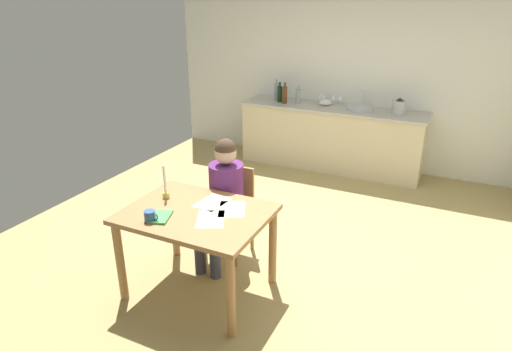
% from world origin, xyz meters
% --- Properties ---
extents(ground_plane, '(5.20, 5.20, 0.04)m').
position_xyz_m(ground_plane, '(0.00, 0.00, -0.02)').
color(ground_plane, tan).
extents(wall_back, '(5.20, 0.12, 2.60)m').
position_xyz_m(wall_back, '(0.00, 2.60, 1.30)').
color(wall_back, silver).
rests_on(wall_back, ground).
extents(kitchen_counter, '(2.60, 0.64, 0.90)m').
position_xyz_m(kitchen_counter, '(0.00, 2.24, 0.45)').
color(kitchen_counter, beige).
rests_on(kitchen_counter, ground).
extents(dining_table, '(1.15, 0.88, 0.76)m').
position_xyz_m(dining_table, '(-0.14, -1.08, 0.64)').
color(dining_table, '#9E7042').
rests_on(dining_table, ground).
extents(chair_at_table, '(0.40, 0.40, 0.87)m').
position_xyz_m(chair_at_table, '(-0.20, -0.40, 0.48)').
color(chair_at_table, '#9E7042').
rests_on(chair_at_table, ground).
extents(person_seated, '(0.32, 0.59, 1.19)m').
position_xyz_m(person_seated, '(-0.20, -0.54, 0.68)').
color(person_seated, '#592666').
rests_on(person_seated, ground).
extents(coffee_mug, '(0.12, 0.09, 0.09)m').
position_xyz_m(coffee_mug, '(-0.38, -1.36, 0.80)').
color(coffee_mug, '#33598C').
rests_on(coffee_mug, dining_table).
extents(candlestick, '(0.06, 0.06, 0.30)m').
position_xyz_m(candlestick, '(-0.52, -0.97, 0.85)').
color(candlestick, gold).
rests_on(candlestick, dining_table).
extents(book_magazine, '(0.20, 0.25, 0.02)m').
position_xyz_m(book_magazine, '(-0.34, -1.29, 0.77)').
color(book_magazine, '#4AA451').
rests_on(book_magazine, dining_table).
extents(paper_letter, '(0.32, 0.36, 0.00)m').
position_xyz_m(paper_letter, '(0.03, -1.14, 0.76)').
color(paper_letter, white).
rests_on(paper_letter, dining_table).
extents(paper_bill, '(0.31, 0.36, 0.00)m').
position_xyz_m(paper_bill, '(0.10, -0.91, 0.76)').
color(paper_bill, white).
rests_on(paper_bill, dining_table).
extents(paper_envelope, '(0.24, 0.32, 0.00)m').
position_xyz_m(paper_envelope, '(-0.11, -0.88, 0.76)').
color(paper_envelope, white).
rests_on(paper_envelope, dining_table).
extents(sink_unit, '(0.36, 0.36, 0.24)m').
position_xyz_m(sink_unit, '(0.38, 2.24, 0.92)').
color(sink_unit, '#B2B7BC').
rests_on(sink_unit, kitchen_counter).
extents(bottle_oil, '(0.06, 0.06, 0.30)m').
position_xyz_m(bottle_oil, '(-0.90, 2.31, 1.03)').
color(bottle_oil, '#8C999E').
rests_on(bottle_oil, kitchen_counter).
extents(bottle_vinegar, '(0.07, 0.07, 0.29)m').
position_xyz_m(bottle_vinegar, '(-0.80, 2.21, 1.02)').
color(bottle_vinegar, black).
rests_on(bottle_vinegar, kitchen_counter).
extents(bottle_wine_red, '(0.07, 0.07, 0.30)m').
position_xyz_m(bottle_wine_red, '(-0.70, 2.16, 1.03)').
color(bottle_wine_red, '#593319').
rests_on(bottle_wine_red, kitchen_counter).
extents(bottle_sauce, '(0.08, 0.08, 0.26)m').
position_xyz_m(bottle_sauce, '(-0.51, 2.22, 1.01)').
color(bottle_sauce, '#8C999E').
rests_on(bottle_sauce, kitchen_counter).
extents(mixing_bowl, '(0.18, 0.18, 0.08)m').
position_xyz_m(mixing_bowl, '(-0.13, 2.30, 0.94)').
color(mixing_bowl, white).
rests_on(mixing_bowl, kitchen_counter).
extents(stovetop_kettle, '(0.18, 0.18, 0.22)m').
position_xyz_m(stovetop_kettle, '(0.90, 2.24, 1.00)').
color(stovetop_kettle, '#B7BABF').
rests_on(stovetop_kettle, kitchen_counter).
extents(wine_glass_near_sink, '(0.07, 0.07, 0.15)m').
position_xyz_m(wine_glass_near_sink, '(0.05, 2.39, 1.01)').
color(wine_glass_near_sink, silver).
rests_on(wine_glass_near_sink, kitchen_counter).
extents(wine_glass_by_kettle, '(0.07, 0.07, 0.15)m').
position_xyz_m(wine_glass_by_kettle, '(-0.04, 2.39, 1.01)').
color(wine_glass_by_kettle, silver).
rests_on(wine_glass_by_kettle, kitchen_counter).
extents(wine_glass_back_left, '(0.07, 0.07, 0.15)m').
position_xyz_m(wine_glass_back_left, '(-0.19, 2.39, 1.01)').
color(wine_glass_back_left, silver).
rests_on(wine_glass_back_left, kitchen_counter).
extents(wine_glass_back_right, '(0.07, 0.07, 0.15)m').
position_xyz_m(wine_glass_back_right, '(-0.24, 2.39, 1.01)').
color(wine_glass_back_right, silver).
rests_on(wine_glass_back_right, kitchen_counter).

